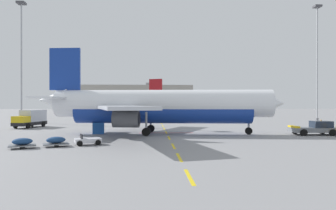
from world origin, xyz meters
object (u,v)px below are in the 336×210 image
Objects in this scene: airliner_foreground at (159,106)px; pushback_tug at (315,128)px; apron_light_mast_near at (21,48)px; apron_light_mast_far at (317,50)px; uld_cargo_container at (98,128)px; catering_truck at (31,118)px; baggage_train at (56,141)px; airliner_mid_left at (119,105)px.

airliner_foreground is 5.67× the size of pushback_tug.
apron_light_mast_near is at bearing 149.23° from pushback_tug.
uld_cargo_container is at bearing -147.16° from apron_light_mast_far.
catering_truck is 28.19m from baggage_train.
pushback_tug reaches higher than uld_cargo_container.
apron_light_mast_far reaches higher than airliner_foreground.
airliner_foreground is 19.32× the size of uld_cargo_container.
airliner_mid_left is 1.23× the size of apron_light_mast_near.
catering_truck is at bearing 149.65° from airliner_foreground.
uld_cargo_container is 61.97m from apron_light_mast_far.
baggage_train is at bearing -63.57° from apron_light_mast_near.
apron_light_mast_far reaches higher than airliner_mid_left.
uld_cargo_container is 0.07× the size of apron_light_mast_near.
baggage_train is 13.27m from uld_cargo_container.
baggage_train is (12.25, -25.37, -1.12)m from catering_truck.
apron_light_mast_near is (-18.59, -32.32, 12.93)m from airliner_mid_left.
apron_light_mast_near is at bearing 136.98° from airliner_foreground.
pushback_tug is 33.19m from baggage_train.
baggage_train is 4.75× the size of uld_cargo_container.
uld_cargo_container is at bearing 173.03° from airliner_foreground.
airliner_foreground is 4.72× the size of catering_truck.
uld_cargo_container is (-29.83, 3.37, -0.10)m from pushback_tug.
apron_light_mast_far is at bearing 32.84° from uld_cargo_container.
airliner_mid_left is at bearing 91.28° from baggage_train.
airliner_mid_left is 4.60× the size of catering_truck.
uld_cargo_container is (3.53, -59.88, -3.18)m from airliner_mid_left.
apron_light_mast_near reaches higher than airliner_mid_left.
airliner_mid_left is 1.15× the size of apron_light_mast_far.
apron_light_mast_far reaches higher than apron_light_mast_near.
airliner_foreground is 4.07× the size of baggage_train.
apron_light_mast_far is at bearing 41.18° from baggage_train.
pushback_tug is 3.41× the size of uld_cargo_container.
pushback_tug is at bearing -62.19° from airliner_mid_left.
airliner_mid_left is 48.87m from catering_truck.
baggage_train is at bearing -130.78° from airliner_foreground.
apron_light_mast_near reaches higher than baggage_train.
baggage_train is at bearing -162.89° from pushback_tug.
airliner_mid_left is at bearing 93.37° from uld_cargo_container.
airliner_foreground is 1.03× the size of airliner_mid_left.
pushback_tug is 44.39m from apron_light_mast_far.
airliner_mid_left reaches higher than baggage_train.
apron_light_mast_far reaches higher than uld_cargo_container.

